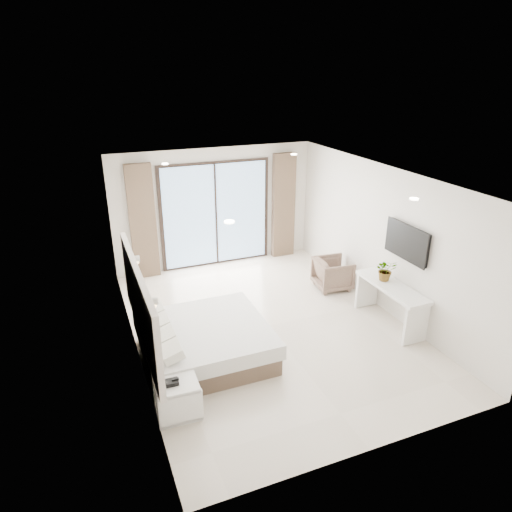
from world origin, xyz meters
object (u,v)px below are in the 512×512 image
object	(u,v)px
nightstand	(177,399)
console_desk	(391,296)
armchair	(333,272)
bed	(204,342)

from	to	relation	value
nightstand	console_desk	world-z (taller)	console_desk
console_desk	armchair	distance (m)	1.66
bed	console_desk	distance (m)	3.39
armchair	console_desk	bearing A→B (deg)	-167.73
nightstand	console_desk	size ratio (longest dim) A/B	0.37
bed	nightstand	world-z (taller)	bed
console_desk	armchair	bearing A→B (deg)	96.63
console_desk	armchair	size ratio (longest dim) A/B	2.17
bed	console_desk	bearing A→B (deg)	-3.84
bed	armchair	bearing A→B (deg)	23.85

